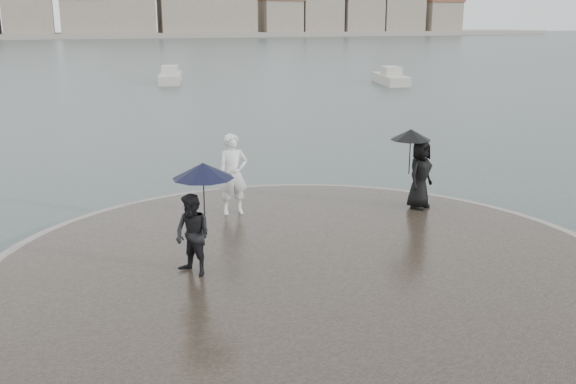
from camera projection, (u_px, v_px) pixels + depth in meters
name	position (u px, v px, depth m)	size (l,w,h in m)	color
ground	(396.00, 375.00, 9.06)	(400.00, 400.00, 0.00)	#2B3835
kerb_ring	(310.00, 274.00, 12.22)	(12.50, 12.50, 0.32)	gray
quay_tip	(310.00, 273.00, 12.21)	(11.90, 11.90, 0.36)	#2D261E
statue	(233.00, 174.00, 15.09)	(0.70, 0.46, 1.92)	white
visitor_left	(196.00, 212.00, 11.47)	(1.25, 1.12, 2.04)	black
visitor_right	(418.00, 164.00, 15.52)	(1.23, 1.04, 1.95)	black
far_skyline	(54.00, 14.00, 152.57)	(260.00, 20.00, 37.00)	gray
boats	(176.00, 83.00, 45.94)	(36.10, 11.99, 1.50)	#B8B2A5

